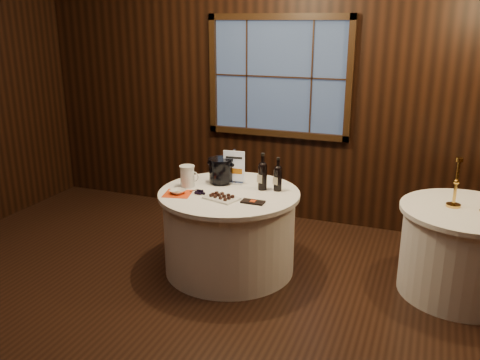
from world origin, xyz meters
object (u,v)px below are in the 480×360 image
at_px(ice_bucket, 221,170).
at_px(chocolate_box, 253,202).
at_px(main_table, 229,231).
at_px(sign_stand, 234,172).
at_px(glass_pitcher, 187,176).
at_px(chocolate_plate, 222,197).
at_px(port_bottle_left, 263,174).
at_px(grape_bunch, 200,192).
at_px(cracker_bowl, 178,192).
at_px(side_table, 462,251).
at_px(port_bottle_right, 278,176).
at_px(brass_candlestick, 455,189).

distance_m(ice_bucket, chocolate_box, 0.63).
xyz_separation_m(main_table, sign_stand, (-0.05, 0.24, 0.50)).
bearing_deg(glass_pitcher, chocolate_plate, -25.46).
relative_size(chocolate_plate, chocolate_box, 1.68).
distance_m(port_bottle_left, glass_pitcher, 0.70).
bearing_deg(chocolate_plate, sign_stand, 97.81).
distance_m(main_table, grape_bunch, 0.48).
xyz_separation_m(grape_bunch, cracker_bowl, (-0.19, -0.07, 0.00)).
relative_size(side_table, cracker_bowl, 7.90).
bearing_deg(chocolate_box, sign_stand, 128.59).
relative_size(port_bottle_left, chocolate_plate, 1.04).
height_order(port_bottle_right, chocolate_box, port_bottle_right).
relative_size(main_table, glass_pitcher, 6.32).
bearing_deg(glass_pitcher, grape_bunch, -37.39).
bearing_deg(sign_stand, brass_candlestick, -3.42).
distance_m(main_table, chocolate_plate, 0.45).
relative_size(glass_pitcher, brass_candlestick, 0.48).
bearing_deg(port_bottle_left, chocolate_plate, -101.50).
distance_m(port_bottle_right, cracker_bowl, 0.91).
relative_size(side_table, sign_stand, 3.27).
xyz_separation_m(side_table, sign_stand, (-2.05, -0.06, 0.49)).
xyz_separation_m(port_bottle_left, chocolate_plate, (-0.24, -0.38, -0.13)).
distance_m(main_table, sign_stand, 0.55).
bearing_deg(main_table, chocolate_box, -33.66).
bearing_deg(brass_candlestick, sign_stand, -177.74).
distance_m(chocolate_box, grape_bunch, 0.52).
xyz_separation_m(sign_stand, chocolate_plate, (0.06, -0.45, -0.10)).
bearing_deg(port_bottle_right, ice_bucket, -159.98).
xyz_separation_m(grape_bunch, brass_candlestick, (2.10, 0.47, 0.13)).
relative_size(main_table, grape_bunch, 7.66).
bearing_deg(cracker_bowl, sign_stand, 52.39).
height_order(main_table, cracker_bowl, cracker_bowl).
bearing_deg(port_bottle_left, cracker_bowl, -128.03).
bearing_deg(main_table, cracker_bowl, -151.15).
relative_size(main_table, sign_stand, 3.87).
height_order(port_bottle_left, grape_bunch, port_bottle_left).
bearing_deg(chocolate_plate, glass_pitcher, 154.75).
height_order(side_table, glass_pitcher, glass_pitcher).
height_order(port_bottle_left, chocolate_plate, port_bottle_left).
bearing_deg(brass_candlestick, side_table, -8.86).
distance_m(port_bottle_right, chocolate_plate, 0.56).
relative_size(side_table, ice_bucket, 4.47).
bearing_deg(port_bottle_left, main_table, -125.70).
bearing_deg(port_bottle_left, port_bottle_right, 29.53).
height_order(chocolate_plate, cracker_bowl, chocolate_plate).
relative_size(grape_bunch, glass_pitcher, 0.83).
distance_m(side_table, brass_candlestick, 0.55).
bearing_deg(glass_pitcher, chocolate_box, -15.36).
relative_size(main_table, port_bottle_left, 3.73).
xyz_separation_m(port_bottle_left, ice_bucket, (-0.43, 0.03, -0.02)).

